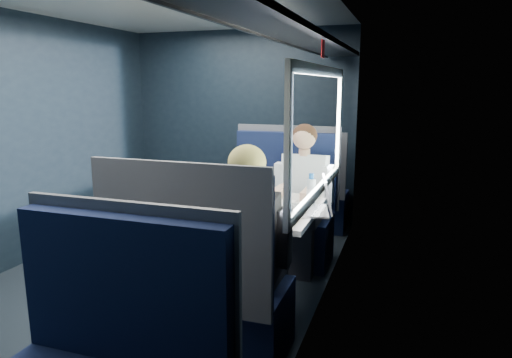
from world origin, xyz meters
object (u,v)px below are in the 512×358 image
(table, at_px, (272,217))
(seat_row_front, at_px, (302,195))
(seat_bay_near, at_px, (279,215))
(bottle_small, at_px, (311,190))
(laptop, at_px, (318,203))
(seat_bay_far, at_px, (202,293))
(man, at_px, (302,191))
(woman, at_px, (250,239))
(cup, at_px, (322,192))

(table, height_order, seat_row_front, seat_row_front)
(seat_bay_near, bearing_deg, bottle_small, -56.66)
(table, height_order, laptop, laptop)
(seat_row_front, xyz_separation_m, bottle_small, (0.43, -1.60, 0.44))
(seat_bay_far, bearing_deg, man, 80.97)
(seat_bay_far, distance_m, woman, 0.43)
(seat_bay_far, bearing_deg, table, 78.22)
(bottle_small, bearing_deg, laptop, -66.73)
(woman, bearing_deg, table, 95.45)
(seat_row_front, bearing_deg, seat_bay_far, -90.00)
(seat_bay_near, xyz_separation_m, man, (0.26, -0.17, 0.30))
(seat_bay_near, bearing_deg, seat_bay_far, -89.73)
(table, relative_size, bottle_small, 4.15)
(seat_row_front, relative_size, woman, 0.88)
(laptop, height_order, bottle_small, laptop)
(table, relative_size, seat_bay_near, 0.79)
(seat_bay_far, distance_m, laptop, 1.07)
(seat_row_front, height_order, man, man)
(laptop, bearing_deg, table, 174.37)
(man, relative_size, bottle_small, 5.48)
(table, bearing_deg, cup, 55.93)
(cup, bearing_deg, table, -124.07)
(seat_bay_near, height_order, seat_row_front, seat_bay_near)
(seat_bay_near, relative_size, woman, 0.95)
(man, relative_size, cup, 15.59)
(seat_row_front, xyz_separation_m, laptop, (0.53, -1.83, 0.40))
(table, xyz_separation_m, woman, (0.07, -0.71, 0.06))
(seat_bay_near, bearing_deg, woman, -80.70)
(woman, relative_size, laptop, 3.27)
(table, relative_size, laptop, 2.47)
(table, xyz_separation_m, seat_bay_near, (-0.19, 0.87, -0.24))
(seat_row_front, height_order, woman, woman)
(table, distance_m, cup, 0.54)
(cup, bearing_deg, seat_bay_near, 138.61)
(seat_bay_near, bearing_deg, table, -77.64)
(table, xyz_separation_m, bottle_small, (0.25, 0.20, 0.18))
(man, xyz_separation_m, cup, (0.23, -0.26, 0.06))
(bottle_small, bearing_deg, seat_bay_far, -112.09)
(bottle_small, bearing_deg, table, -142.08)
(table, relative_size, seat_row_front, 0.86)
(seat_bay_far, height_order, cup, seat_bay_far)
(laptop, bearing_deg, seat_bay_far, -122.46)
(table, bearing_deg, man, 84.48)
(seat_bay_far, bearing_deg, laptop, 57.54)
(table, bearing_deg, seat_row_front, 95.80)
(table, height_order, bottle_small, bottle_small)
(seat_bay_far, relative_size, bottle_small, 5.23)
(seat_bay_near, xyz_separation_m, seat_bay_far, (0.01, -1.75, -0.01))
(man, height_order, woman, same)
(table, distance_m, laptop, 0.38)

